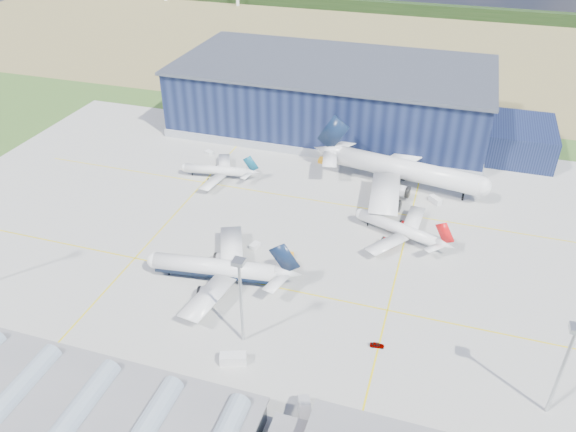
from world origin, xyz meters
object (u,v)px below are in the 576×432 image
object	(u,v)px
hangar	(339,100)
light_mast_center	(240,288)
airliner_widebody	(408,160)
gse_cart_a	(255,246)
gse_van_a	(233,359)
gse_cart_b	(209,153)
gse_tug_a	(288,258)
gse_tug_c	(321,160)
car_a	(377,345)
airstair	(305,412)
light_mast_east	(567,357)
car_b	(201,397)
airliner_red	(399,223)
gse_van_b	(435,200)
airliner_navy	(215,260)
airliner_regional	(216,166)

from	to	relation	value
hangar	light_mast_center	size ratio (longest dim) A/B	6.30
airliner_widebody	gse_cart_a	distance (m)	60.53
gse_van_a	gse_cart_b	bearing A→B (deg)	7.59
gse_tug_a	gse_tug_c	distance (m)	60.44
hangar	car_a	world-z (taller)	hangar
airstair	gse_tug_c	bearing A→B (deg)	81.63
light_mast_center	light_mast_east	distance (m)	65.00
airliner_widebody	airstair	size ratio (longest dim) A/B	11.54
car_b	airstair	bearing A→B (deg)	-82.66
airliner_red	airliner_widebody	distance (m)	31.07
gse_van_b	car_b	world-z (taller)	gse_van_b
airliner_navy	gse_tug_a	xyz separation A→B (m)	(15.40, 13.90, -5.94)
gse_tug_a	gse_cart_b	size ratio (longest dim) A/B	1.33
airliner_navy	gse_tug_a	distance (m)	21.58
airliner_red	airliner_regional	xyz separation A→B (m)	(-64.71, 17.44, -0.56)
gse_van_a	car_a	size ratio (longest dim) A/B	1.77
airliner_red	gse_cart_a	world-z (taller)	airliner_red
gse_tug_c	gse_cart_b	size ratio (longest dim) A/B	1.05
light_mast_east	gse_tug_c	size ratio (longest dim) A/B	7.28
light_mast_east	car_b	world-z (taller)	light_mast_east
airliner_navy	airliner_regional	distance (m)	56.19
hangar	airliner_navy	xyz separation A→B (m)	(-7.43, -106.80, -4.84)
hangar	gse_cart_a	distance (m)	90.75
light_mast_east	gse_tug_a	bearing A→B (deg)	153.58
gse_van_b	car_a	size ratio (longest dim) A/B	1.35
gse_cart_a	gse_tug_c	distance (m)	57.41
airliner_widebody	car_b	xyz separation A→B (m)	(-27.86, -100.63, -9.39)
airliner_navy	gse_cart_a	size ratio (longest dim) A/B	13.40
car_a	gse_van_a	bearing A→B (deg)	108.27
airliner_red	gse_cart_a	distance (m)	41.69
airliner_regional	airliner_widebody	bearing A→B (deg)	-176.12
airliner_red	car_a	bearing A→B (deg)	112.39
light_mast_east	gse_cart_b	size ratio (longest dim) A/B	7.64
hangar	gse_van_a	xyz separation A→B (m)	(7.65, -131.93, -10.36)
hangar	gse_tug_c	bearing A→B (deg)	-87.25
car_a	car_b	xyz separation A→B (m)	(-31.74, -25.17, 0.05)
airliner_widebody	gse_tug_a	xyz separation A→B (m)	(-24.99, -50.73, -9.15)
light_mast_east	airliner_navy	xyz separation A→B (m)	(-79.62, 18.00, -8.65)
airliner_widebody	airliner_regional	size ratio (longest dim) A/B	2.18
light_mast_center	gse_tug_c	distance (m)	93.34
car_a	gse_van_b	bearing A→B (deg)	-13.46
airliner_widebody	airstair	bearing A→B (deg)	-84.13
gse_cart_b	gse_cart_a	bearing A→B (deg)	-114.51
airliner_navy	car_b	size ratio (longest dim) A/B	11.41
light_mast_center	gse_van_a	bearing A→B (deg)	-86.31
hangar	car_a	distance (m)	123.77
airliner_navy	airliner_regional	size ratio (longest dim) A/B	1.48
car_a	airliner_red	bearing A→B (deg)	-5.20
gse_tug_a	gse_van_a	size ratio (longest dim) A/B	0.70
airliner_red	car_b	size ratio (longest dim) A/B	8.65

